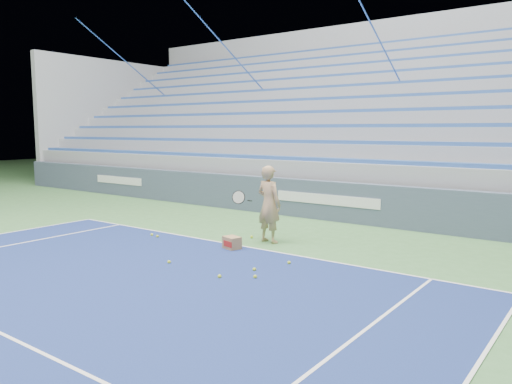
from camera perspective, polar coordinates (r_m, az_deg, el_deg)
sponsor_barrier at (r=14.15m, az=8.32°, el=-0.99°), size 30.00×0.32×1.10m
bleachers at (r=19.25m, az=16.51°, el=6.32°), size 31.00×9.15×7.30m
tennis_player at (r=11.17m, az=1.47°, el=-1.40°), size 0.95×0.87×1.74m
ball_box at (r=10.68m, az=-2.77°, el=-5.83°), size 0.42×0.37×0.27m
tennis_ball_0 at (r=9.07m, az=-0.19°, el=-8.84°), size 0.07×0.07×0.07m
tennis_ball_1 at (r=12.02m, az=-11.20°, el=-4.99°), size 0.07×0.07×0.07m
tennis_ball_2 at (r=11.73m, az=-0.50°, el=-5.15°), size 0.07×0.07×0.07m
tennis_ball_3 at (r=12.22m, az=-11.81°, el=-4.80°), size 0.07×0.07×0.07m
tennis_ball_4 at (r=8.63m, az=-0.10°, el=-9.66°), size 0.07×0.07×0.07m
tennis_ball_5 at (r=9.70m, az=-9.90°, el=-7.89°), size 0.07×0.07×0.07m
tennis_ball_6 at (r=8.68m, az=-4.19°, el=-9.60°), size 0.07×0.07×0.07m
tennis_ball_7 at (r=9.53m, az=3.80°, el=-8.06°), size 0.07×0.07×0.07m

